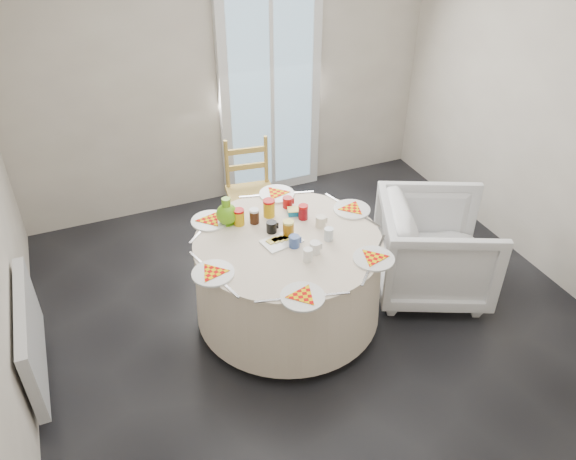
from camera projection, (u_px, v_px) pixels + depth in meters
name	position (u px, v px, depth m)	size (l,w,h in m)	color
floor	(316.00, 318.00, 4.28)	(4.00, 4.00, 0.00)	black
wall_back	(227.00, 70.00, 5.06)	(4.00, 0.02, 2.60)	#BCB5A3
wall_right	(565.00, 118.00, 4.17)	(0.02, 4.00, 2.60)	#BCB5A3
glass_door	(270.00, 92.00, 5.29)	(1.00, 0.08, 2.10)	silver
radiator	(31.00, 335.00, 3.60)	(0.07, 1.00, 0.55)	silver
table	(288.00, 278.00, 4.08)	(1.35, 1.35, 0.68)	beige
wooden_chair	(251.00, 192.00, 4.91)	(0.41, 0.39, 0.91)	#A48C46
armchair	(435.00, 248.00, 4.36)	(0.83, 0.78, 0.86)	silver
place_settings	(288.00, 234.00, 3.86)	(1.49, 1.49, 0.03)	white
jar_cluster	(270.00, 210.00, 4.02)	(0.52, 0.26, 0.15)	#B08024
butter_tub	(295.00, 206.00, 4.12)	(0.11, 0.08, 0.05)	#0E6FA4
green_pitcher	(226.00, 205.00, 3.97)	(0.16, 0.16, 0.20)	#5DA813
cheese_platter	(281.00, 236.00, 3.84)	(0.27, 0.17, 0.03)	white
mugs_glasses	(302.00, 224.00, 3.88)	(0.56, 0.56, 0.10)	#A89E9E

